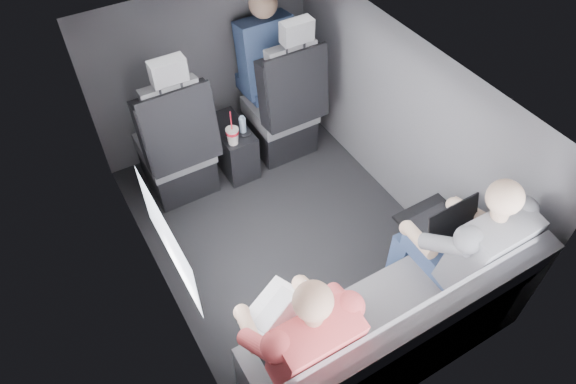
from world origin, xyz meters
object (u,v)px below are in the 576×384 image
front_seat_right (284,112)px  laptop_white (282,314)px  rear_bench (386,335)px  passenger_front_right (265,57)px  center_console (233,147)px  passenger_rear_left (298,338)px  passenger_rear_right (463,247)px  front_seat_left (177,151)px  laptop_black (438,220)px  soda_cup (233,135)px  water_bottle (243,125)px

front_seat_right → laptop_white: bearing=-120.5°
rear_bench → passenger_front_right: (0.44, 2.16, 0.45)m
center_console → laptop_white: size_ratio=1.09×
rear_bench → passenger_front_right: 2.25m
passenger_rear_left → passenger_rear_right: bearing=-0.0°
front_seat_left → center_console: bearing=5.1°
front_seat_left → front_seat_right: bearing=0.0°
laptop_white → front_seat_right: bearing=59.5°
laptop_black → passenger_rear_right: 0.22m
front_seat_right → rear_bench: front_seat_right is taller
laptop_black → passenger_front_right: passenger_front_right is taller
soda_cup → passenger_rear_right: (0.62, -1.68, 0.16)m
laptop_black → passenger_rear_right: size_ratio=0.30×
center_console → passenger_rear_right: 1.98m
soda_cup → laptop_black: 1.60m
passenger_rear_left → passenger_front_right: size_ratio=1.39×
passenger_front_right → laptop_white: bearing=-116.7°
rear_bench → laptop_white: rear_bench is taller
front_seat_right → water_bottle: 0.40m
rear_bench → passenger_rear_left: passenger_rear_left is taller
rear_bench → passenger_rear_right: passenger_rear_right is taller
front_seat_left → rear_bench: bearing=-76.7°
front_seat_right → center_console: front_seat_right is taller
soda_cup → laptop_white: bearing=-106.9°
rear_bench → laptop_white: bearing=154.9°
center_console → soda_cup: 0.33m
water_bottle → passenger_rear_right: size_ratio=0.12×
passenger_rear_left → water_bottle: bearing=71.7°
water_bottle → laptop_black: 1.62m
laptop_white → laptop_black: 1.09m
front_seat_left → soda_cup: (0.39, -0.13, 0.07)m
center_console → water_bottle: water_bottle is taller
laptop_black → passenger_rear_right: (-0.01, -0.22, -0.00)m
front_seat_left → passenger_rear_right: front_seat_left is taller
rear_bench → passenger_rear_right: size_ratio=1.30×
front_seat_right → laptop_black: (0.12, -1.59, 0.24)m
passenger_rear_left → passenger_rear_right: (1.08, -0.00, 0.01)m
front_seat_left → rear_bench: (0.45, -1.90, -0.09)m
passenger_rear_right → laptop_white: bearing=172.1°
front_seat_right → laptop_white: (-0.97, -1.66, 0.23)m
rear_bench → water_bottle: (0.06, 1.84, 0.16)m
passenger_rear_right → soda_cup: bearing=110.2°
water_bottle → passenger_rear_right: bearing=-74.1°
front_seat_right → soda_cup: front_seat_right is taller
front_seat_right → laptop_white: front_seat_right is taller
center_console → rear_bench: rear_bench is taller
passenger_front_right → soda_cup: bearing=-142.0°
front_seat_right → soda_cup: bearing=-165.7°
laptop_white → passenger_front_right: size_ratio=0.51×
laptop_white → laptop_black: size_ratio=1.20×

